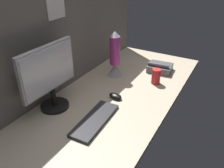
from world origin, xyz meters
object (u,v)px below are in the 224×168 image
at_px(monitor, 50,75).
at_px(lava_lamp, 115,58).
at_px(keyboard, 95,120).
at_px(desk_phone, 160,68).
at_px(mouse, 115,96).
at_px(mug_red_plastic, 156,76).

bearing_deg(monitor, lava_lamp, -11.54).
bearing_deg(keyboard, monitor, 87.69).
height_order(monitor, desk_phone, monitor).
relative_size(mouse, lava_lamp, 0.26).
height_order(mug_red_plastic, desk_phone, mug_red_plastic).
relative_size(mouse, desk_phone, 0.47).
xyz_separation_m(lava_lamp, desk_phone, (0.26, -0.29, -0.12)).
xyz_separation_m(mug_red_plastic, lava_lamp, (-0.04, 0.33, 0.09)).
distance_m(monitor, mug_red_plastic, 0.79).
bearing_deg(mouse, monitor, 142.50).
distance_m(mug_red_plastic, desk_phone, 0.22).
height_order(lava_lamp, desk_phone, lava_lamp).
relative_size(keyboard, mouse, 3.85).
xyz_separation_m(keyboard, lava_lamp, (0.58, 0.19, 0.14)).
relative_size(monitor, desk_phone, 2.05).
bearing_deg(desk_phone, keyboard, 173.34).
height_order(keyboard, desk_phone, desk_phone).
bearing_deg(lava_lamp, mug_red_plastic, -83.32).
height_order(monitor, mouse, monitor).
distance_m(mug_red_plastic, lava_lamp, 0.35).
bearing_deg(desk_phone, lava_lamp, 131.57).
bearing_deg(monitor, mouse, -45.94).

